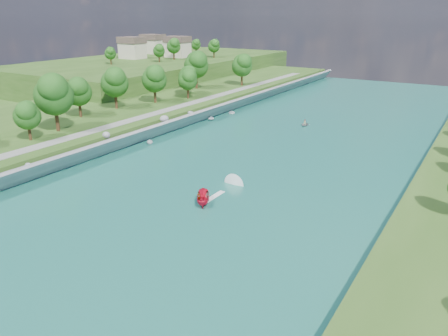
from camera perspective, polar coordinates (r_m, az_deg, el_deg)
The scene contains 11 objects.
ground at distance 64.09m, azimuth -5.71°, elevation -4.79°, with size 260.00×260.00×0.00m, color #2D5119.
river_water at distance 79.68m, azimuth 2.99°, elevation 0.29°, with size 55.00×240.00×0.10m, color #185E58.
berm_west at distance 111.14m, azimuth -20.31°, elevation 5.58°, with size 45.00×240.00×3.50m, color #2D5119.
ridge_west at distance 185.48m, azimuth -8.47°, elevation 12.63°, with size 60.00×120.00×9.00m, color #2D5119.
riprap_bank at distance 93.26m, azimuth -11.28°, elevation 3.95°, with size 4.62×236.00×4.73m.
riverside_path at distance 97.81m, azimuth -13.97°, elevation 5.53°, with size 3.00×200.00×0.10m, color gray.
ridge_houses at distance 192.43m, azimuth -9.08°, elevation 15.48°, with size 29.50×29.50×8.40m.
trees_west at distance 96.08m, azimuth -23.06°, elevation 7.98°, with size 16.86×155.30×13.91m.
trees_ridge at distance 179.27m, azimuth -6.12°, elevation 15.30°, with size 22.22×54.75×9.63m.
motorboat at distance 64.51m, azimuth -2.20°, elevation -3.67°, with size 3.95×19.25×1.91m.
raft at distance 110.10m, azimuth 10.49°, elevation 5.67°, with size 2.89×3.61×1.53m.
Camera 1 is at (35.91, -46.08, 26.37)m, focal length 35.00 mm.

